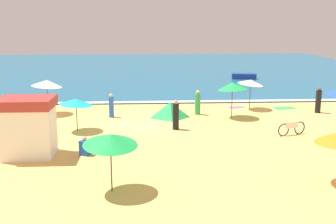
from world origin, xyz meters
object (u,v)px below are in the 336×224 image
object	(u,v)px
beachgoer_0	(5,108)
small_boat_0	(244,76)
beach_umbrella_0	(76,102)
parked_bicycle	(292,128)
beachgoer_1	(198,103)
beach_umbrella_7	(233,86)
beachgoer_10	(318,101)
lifeguard_cabana	(28,127)
beach_umbrella_5	(47,83)
beach_umbrella_2	(110,139)
beachgoer_8	(85,147)
beachgoer_5	(176,116)
beachgoer_2	(111,106)
beach_umbrella_1	(251,82)
beach_tent	(170,110)

from	to	relation	value
beachgoer_0	small_boat_0	distance (m)	25.46
beach_umbrella_0	parked_bicycle	bearing A→B (deg)	-7.30
beach_umbrella_0	beachgoer_1	world-z (taller)	beach_umbrella_0
beach_umbrella_7	beachgoer_10	size ratio (longest dim) A/B	1.51
lifeguard_cabana	beachgoer_0	world-z (taller)	lifeguard_cabana
beach_umbrella_5	beachgoer_0	world-z (taller)	beach_umbrella_5
beach_umbrella_0	beach_umbrella_2	bearing A→B (deg)	-73.17
beachgoer_0	small_boat_0	size ratio (longest dim) A/B	0.64
lifeguard_cabana	beach_umbrella_2	world-z (taller)	lifeguard_cabana
beachgoer_8	beach_umbrella_5	bearing A→B (deg)	112.48
parked_bicycle	beachgoer_5	xyz separation A→B (m)	(-6.26, 1.51, 0.43)
beachgoer_2	beach_umbrella_0	bearing A→B (deg)	-117.84
beach_umbrella_0	beach_umbrella_5	distance (m)	5.16
beach_umbrella_1	small_boat_0	bearing A→B (deg)	77.99
beach_umbrella_2	small_boat_0	distance (m)	30.40
beach_umbrella_0	small_boat_0	distance (m)	24.15
beach_umbrella_7	beachgoer_0	distance (m)	14.36
beachgoer_1	beachgoer_8	bearing A→B (deg)	-128.27
beach_umbrella_2	beach_umbrella_5	bearing A→B (deg)	111.71
beachgoer_0	beach_umbrella_0	bearing A→B (deg)	-28.61
beachgoer_0	beachgoer_2	world-z (taller)	beachgoer_0
beach_umbrella_1	small_boat_0	size ratio (longest dim) A/B	0.87
beachgoer_5	beach_umbrella_7	bearing A→B (deg)	35.45
beach_umbrella_2	lifeguard_cabana	bearing A→B (deg)	133.81
beach_umbrella_0	beachgoer_5	bearing A→B (deg)	-0.15
beach_umbrella_7	beachgoer_8	xyz separation A→B (m)	(-8.41, -7.04, -1.66)
beach_umbrella_0	beach_tent	size ratio (longest dim) A/B	1.00
beach_umbrella_5	parked_bicycle	xyz separation A→B (m)	(14.47, -5.97, -1.69)
parked_bicycle	beachgoer_2	bearing A→B (deg)	155.07
beach_umbrella_5	beachgoer_8	distance (m)	9.65
beach_umbrella_0	parked_bicycle	world-z (taller)	beach_umbrella_0
beachgoer_10	small_boat_0	world-z (taller)	beachgoer_10
beachgoer_0	beachgoer_5	xyz separation A→B (m)	(10.47, -2.66, 0.01)
beach_umbrella_2	parked_bicycle	size ratio (longest dim) A/B	1.50
beach_umbrella_1	beachgoer_5	distance (m)	7.71
beach_umbrella_7	beachgoer_2	size ratio (longest dim) A/B	1.72
parked_bicycle	beachgoer_8	size ratio (longest dim) A/B	1.89
beach_umbrella_5	beachgoer_1	world-z (taller)	beach_umbrella_5
beachgoer_5	small_boat_0	world-z (taller)	beachgoer_5
beach_umbrella_0	parked_bicycle	distance (m)	12.05
beach_umbrella_2	beach_umbrella_1	bearing A→B (deg)	57.79
parked_bicycle	beachgoer_0	xyz separation A→B (m)	(-16.74, 4.17, 0.42)
parked_bicycle	beachgoer_10	xyz separation A→B (m)	(3.69, 5.26, 0.44)
beachgoer_5	beachgoer_8	xyz separation A→B (m)	(-4.58, -4.32, -0.42)
beach_umbrella_0	beachgoer_8	bearing A→B (deg)	-76.49
parked_bicycle	beachgoer_0	world-z (taller)	beachgoer_0
lifeguard_cabana	beachgoer_0	xyz separation A→B (m)	(-3.38, 6.99, -0.61)
beach_tent	beachgoer_1	world-z (taller)	beachgoer_1
beach_umbrella_5	parked_bicycle	world-z (taller)	beach_umbrella_5
beach_umbrella_1	beachgoer_2	distance (m)	9.81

